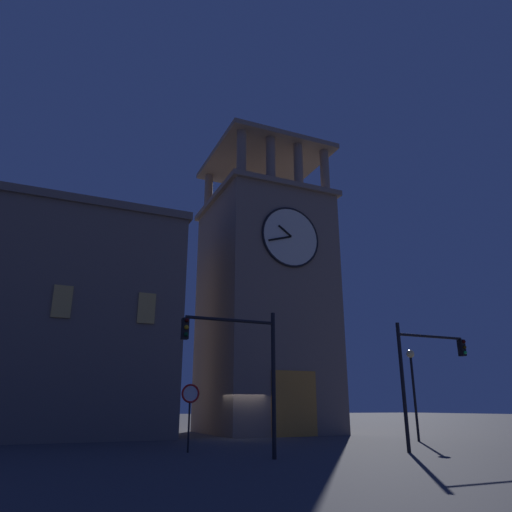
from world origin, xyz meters
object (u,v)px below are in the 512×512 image
Objects in this scene: adjacent_wing_building at (17,317)px; traffic_signal_mid at (424,365)px; street_lamp at (413,376)px; no_horn_sign at (190,399)px; clocktower at (264,304)px; traffic_signal_near at (243,357)px.

traffic_signal_mid is (-17.17, 14.84, -3.37)m from adjacent_wing_building.
traffic_signal_mid reaches higher than street_lamp.
clocktower is at bearing -126.77° from no_horn_sign.
clocktower is 4.93× the size of street_lamp.
clocktower is 8.89× the size of no_horn_sign.
street_lamp is (-4.24, 10.62, -5.80)m from clocktower.
traffic_signal_near is 1.08× the size of street_lamp.
clocktower is 1.27× the size of adjacent_wing_building.
clocktower is 16.78m from adjacent_wing_building.
traffic_signal_near reaches higher than street_lamp.
adjacent_wing_building reaches higher than no_horn_sign.
street_lamp is 1.80× the size of no_horn_sign.
adjacent_wing_building is 22.95m from traffic_signal_mid.
traffic_signal_mid reaches higher than no_horn_sign.
clocktower reaches higher than traffic_signal_near.
traffic_signal_mid is at bearing 159.48° from no_horn_sign.
traffic_signal_near is at bearing 103.81° from no_horn_sign.
adjacent_wing_building is at bearing -55.90° from no_horn_sign.
adjacent_wing_building is at bearing -40.84° from traffic_signal_mid.
traffic_signal_mid is 10.28m from no_horn_sign.
traffic_signal_near is 8.64m from traffic_signal_mid.
clocktower is 12.82m from street_lamp.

